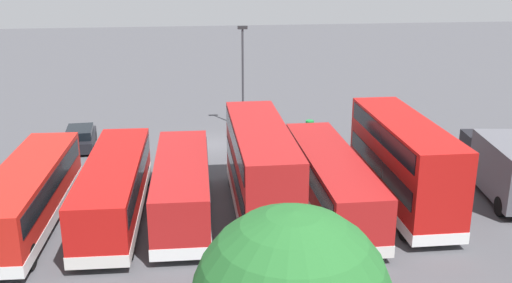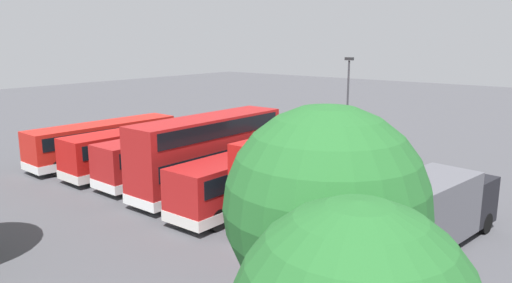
# 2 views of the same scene
# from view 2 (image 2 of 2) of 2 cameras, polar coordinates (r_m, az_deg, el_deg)

# --- Properties ---
(ground_plane) EXTENTS (140.00, 140.00, 0.00)m
(ground_plane) POSITION_cam_2_polar(r_m,az_deg,el_deg) (39.82, 4.36, -1.24)
(ground_plane) COLOR #47474C
(bus_double_decker_near_end) EXTENTS (2.73, 10.36, 4.55)m
(bus_double_decker_near_end) POSITION_cam_2_polar(r_m,az_deg,el_deg) (25.02, 6.90, -3.47)
(bus_double_decker_near_end) COLOR #B71411
(bus_double_decker_near_end) RESTS_ON ground
(bus_single_deck_second) EXTENTS (2.63, 11.76, 2.95)m
(bus_single_deck_second) POSITION_cam_2_polar(r_m,az_deg,el_deg) (27.27, 0.16, -3.88)
(bus_single_deck_second) COLOR #A51919
(bus_single_deck_second) RESTS_ON ground
(bus_double_decker_third) EXTENTS (2.67, 10.67, 4.55)m
(bus_double_decker_third) POSITION_cam_2_polar(r_m,az_deg,el_deg) (29.27, -5.55, -1.17)
(bus_double_decker_third) COLOR #A51919
(bus_double_decker_third) RESTS_ON ground
(bus_single_deck_fourth) EXTENTS (2.86, 10.18, 2.95)m
(bus_single_deck_fourth) POSITION_cam_2_polar(r_m,az_deg,el_deg) (32.34, -10.10, -1.54)
(bus_single_deck_fourth) COLOR #A51919
(bus_single_deck_fourth) RESTS_ON ground
(bus_single_deck_fifth) EXTENTS (2.97, 11.35, 2.95)m
(bus_single_deck_fifth) POSITION_cam_2_polar(r_m,az_deg,el_deg) (35.03, -13.24, -0.63)
(bus_single_deck_fifth) COLOR #B71411
(bus_single_deck_fifth) RESTS_ON ground
(bus_single_deck_sixth) EXTENTS (3.10, 11.44, 2.95)m
(bus_single_deck_sixth) POSITION_cam_2_polar(r_m,az_deg,el_deg) (37.99, -17.33, 0.11)
(bus_single_deck_sixth) COLOR red
(bus_single_deck_sixth) RESTS_ON ground
(box_truck_blue) EXTENTS (3.50, 7.77, 3.20)m
(box_truck_blue) POSITION_cam_2_polar(r_m,az_deg,el_deg) (23.30, 20.23, -7.23)
(box_truck_blue) COLOR #595960
(box_truck_blue) RESTS_ON ground
(car_hatchback_silver) EXTENTS (2.09, 4.42, 1.43)m
(car_hatchback_silver) POSITION_cam_2_polar(r_m,az_deg,el_deg) (45.30, -4.43, 1.28)
(car_hatchback_silver) COLOR black
(car_hatchback_silver) RESTS_ON ground
(lamp_post_tall) EXTENTS (0.70, 0.30, 7.57)m
(lamp_post_tall) POSITION_cam_2_polar(r_m,az_deg,el_deg) (40.97, 10.69, 5.30)
(lamp_post_tall) COLOR #38383D
(lamp_post_tall) RESTS_ON ground
(waste_bin_yellow) EXTENTS (0.60, 0.60, 0.95)m
(waste_bin_yellow) POSITION_cam_2_polar(r_m,az_deg,el_deg) (37.76, 15.12, -1.61)
(waste_bin_yellow) COLOR #197F33
(waste_bin_yellow) RESTS_ON ground
(tree_rightmost) EXTENTS (5.09, 5.09, 7.56)m
(tree_rightmost) POSITION_cam_2_polar(r_m,az_deg,el_deg) (12.23, 8.13, -7.54)
(tree_rightmost) COLOR #4C3823
(tree_rightmost) RESTS_ON ground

